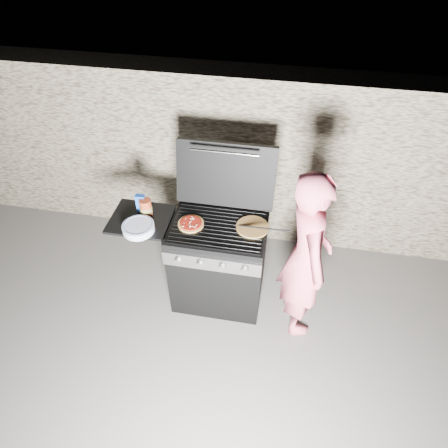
% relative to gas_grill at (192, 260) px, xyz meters
% --- Properties ---
extents(ground, '(50.00, 50.00, 0.00)m').
position_rel_gas_grill_xyz_m(ground, '(0.25, 0.00, -0.46)').
color(ground, '#5B544F').
extents(stone_wall, '(8.00, 0.35, 1.80)m').
position_rel_gas_grill_xyz_m(stone_wall, '(0.25, 1.05, 0.44)').
color(stone_wall, gray).
rests_on(stone_wall, ground).
extents(gas_grill, '(1.34, 0.79, 0.91)m').
position_rel_gas_grill_xyz_m(gas_grill, '(0.00, 0.00, 0.00)').
color(gas_grill, black).
rests_on(gas_grill, ground).
extents(pizza_topped, '(0.26, 0.26, 0.02)m').
position_rel_gas_grill_xyz_m(pizza_topped, '(0.02, -0.01, 0.47)').
color(pizza_topped, gold).
rests_on(pizza_topped, gas_grill).
extents(pizza_plain, '(0.27, 0.27, 0.01)m').
position_rel_gas_grill_xyz_m(pizza_plain, '(0.53, 0.04, 0.46)').
color(pizza_plain, gold).
rests_on(pizza_plain, gas_grill).
extents(sauce_jar, '(0.12, 0.12, 0.16)m').
position_rel_gas_grill_xyz_m(sauce_jar, '(-0.38, 0.06, 0.52)').
color(sauce_jar, '#9A371A').
rests_on(sauce_jar, gas_grill).
extents(blue_carton, '(0.08, 0.05, 0.17)m').
position_rel_gas_grill_xyz_m(blue_carton, '(-0.43, 0.09, 0.53)').
color(blue_carton, '#1645A5').
rests_on(blue_carton, gas_grill).
extents(plate_stack, '(0.27, 0.27, 0.06)m').
position_rel_gas_grill_xyz_m(plate_stack, '(-0.38, -0.15, 0.48)').
color(plate_stack, silver).
rests_on(plate_stack, gas_grill).
extents(person, '(0.52, 0.67, 1.62)m').
position_rel_gas_grill_xyz_m(person, '(0.98, -0.12, 0.35)').
color(person, '#E05E76').
rests_on(person, ground).
extents(tongs, '(0.48, 0.09, 0.10)m').
position_rel_gas_grill_xyz_m(tongs, '(0.61, 0.00, 0.50)').
color(tongs, black).
rests_on(tongs, gas_grill).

